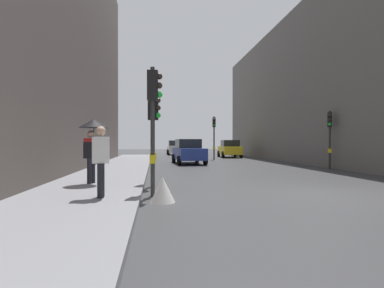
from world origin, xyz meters
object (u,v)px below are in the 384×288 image
traffic_light_near_right (154,122)px  car_blue_van (189,151)px  car_yellow_taxi (230,149)px  traffic_light_near_left (153,107)px  traffic_light_mid_street (330,129)px  traffic_light_far_median (214,130)px  warning_sign_triangle (163,190)px  pedestrian_with_umbrella (93,133)px  pedestrian_with_black_backpack (99,157)px  car_white_compact (175,148)px

traffic_light_near_right → car_blue_van: (2.42, 11.02, -1.36)m
car_yellow_taxi → traffic_light_near_left: bearing=-109.3°
traffic_light_near_right → car_yellow_taxi: 21.22m
car_yellow_taxi → traffic_light_mid_street: bearing=-80.3°
traffic_light_far_median → car_yellow_taxi: size_ratio=0.90×
traffic_light_far_median → warning_sign_triangle: 19.67m
traffic_light_far_median → car_yellow_taxi: (2.36, 3.80, -1.77)m
traffic_light_mid_street → traffic_light_far_median: size_ratio=0.87×
traffic_light_far_median → car_blue_van: 5.97m
car_yellow_taxi → pedestrian_with_umbrella: bearing=-115.7°
traffic_light_far_median → pedestrian_with_umbrella: (-7.27, -16.16, -0.80)m
pedestrian_with_black_backpack → traffic_light_near_right: bearing=65.2°
traffic_light_near_left → car_white_compact: (2.53, 29.04, -1.65)m
traffic_light_near_left → car_yellow_taxi: (7.61, 21.74, -1.65)m
car_blue_van → pedestrian_with_black_backpack: (-3.76, -13.92, 0.29)m
traffic_light_far_median → pedestrian_with_umbrella: bearing=-114.2°
pedestrian_with_umbrella → car_blue_van: bearing=68.4°
traffic_light_mid_street → car_blue_van: size_ratio=0.77×
car_white_compact → pedestrian_with_umbrella: 27.65m
car_blue_van → pedestrian_with_umbrella: 12.10m
traffic_light_mid_street → pedestrian_with_black_backpack: 14.29m
traffic_light_near_left → car_blue_van: 13.31m
traffic_light_near_right → pedestrian_with_umbrella: size_ratio=1.52×
traffic_light_near_left → pedestrian_with_umbrella: traffic_light_near_left is taller
car_blue_van → car_yellow_taxi: same height
car_blue_van → pedestrian_with_black_backpack: bearing=-105.1°
traffic_light_near_left → traffic_light_mid_street: bearing=37.5°
car_white_compact → pedestrian_with_black_backpack: bearing=-97.3°
pedestrian_with_black_backpack → warning_sign_triangle: (1.58, -0.01, -0.84)m
traffic_light_near_left → warning_sign_triangle: 2.41m
traffic_light_mid_street → warning_sign_triangle: (-9.77, -8.62, -1.98)m
pedestrian_with_black_backpack → traffic_light_near_left: bearing=34.7°
traffic_light_mid_street → car_white_compact: (-7.48, 21.35, -1.43)m
car_yellow_taxi → warning_sign_triangle: car_yellow_taxi is taller
pedestrian_with_black_backpack → warning_sign_triangle: size_ratio=2.72×
traffic_light_far_median → car_white_compact: bearing=103.8°
car_blue_van → traffic_light_near_left: bearing=-100.6°
traffic_light_near_right → pedestrian_with_umbrella: bearing=-174.4°
car_white_compact → car_yellow_taxi: (5.08, -7.30, 0.00)m
traffic_light_near_right → car_blue_van: bearing=77.6°
car_white_compact → traffic_light_near_right: bearing=-95.3°
traffic_light_far_median → traffic_light_near_right: size_ratio=1.18×
warning_sign_triangle → car_yellow_taxi: bearing=72.0°
traffic_light_mid_street → pedestrian_with_black_backpack: (-11.35, -8.61, -1.15)m
traffic_light_far_median → pedestrian_with_black_backpack: 20.04m
traffic_light_mid_street → car_white_compact: size_ratio=0.79×
traffic_light_near_left → car_white_compact: 29.19m
car_blue_van → car_yellow_taxi: bearing=59.3°
warning_sign_triangle → pedestrian_with_black_backpack: bearing=179.7°
traffic_light_near_left → car_blue_van: traffic_light_near_left is taller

